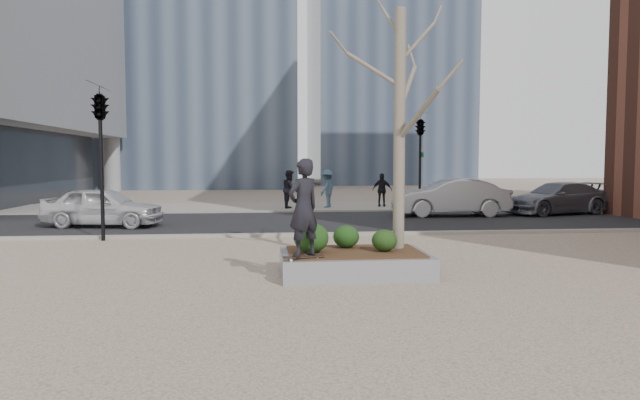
{
  "coord_description": "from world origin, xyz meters",
  "views": [
    {
      "loc": [
        -0.88,
        -11.48,
        2.35
      ],
      "look_at": [
        0.5,
        2.0,
        1.4
      ],
      "focal_mm": 32.0,
      "sensor_mm": 36.0,
      "label": 1
    }
  ],
  "objects": [
    {
      "name": "planter",
      "position": [
        1.0,
        0.0,
        0.23
      ],
      "size": [
        3.0,
        2.0,
        0.45
      ],
      "primitive_type": "cube",
      "color": "gray",
      "rests_on": "ground"
    },
    {
      "name": "car_third",
      "position": [
        11.83,
        11.93,
        0.71
      ],
      "size": [
        5.07,
        3.05,
        1.38
      ],
      "primitive_type": "imported",
      "rotation": [
        0.0,
        0.0,
        4.96
      ],
      "color": "slate",
      "rests_on": "street"
    },
    {
      "name": "shrub_left",
      "position": [
        0.1,
        -0.15,
        0.79
      ],
      "size": [
        0.71,
        0.71,
        0.6
      ],
      "primitive_type": "ellipsoid",
      "color": "#153A12",
      "rests_on": "planter_mulch"
    },
    {
      "name": "skateboarder",
      "position": [
        -0.1,
        -0.77,
        1.45
      ],
      "size": [
        0.81,
        0.75,
        1.86
      ],
      "primitive_type": "imported",
      "rotation": [
        0.0,
        0.0,
        3.74
      ],
      "color": "black",
      "rests_on": "skateboard"
    },
    {
      "name": "car_silver",
      "position": [
        6.97,
        11.59,
        0.8
      ],
      "size": [
        4.81,
        1.86,
        1.56
      ],
      "primitive_type": "imported",
      "rotation": [
        0.0,
        0.0,
        4.67
      ],
      "color": "#9D9EA4",
      "rests_on": "street"
    },
    {
      "name": "planter_mulch",
      "position": [
        1.0,
        0.0,
        0.47
      ],
      "size": [
        2.7,
        1.7,
        0.04
      ],
      "primitive_type": "cube",
      "color": "#382314",
      "rests_on": "planter"
    },
    {
      "name": "traffic_light_near",
      "position": [
        -5.5,
        5.6,
        2.25
      ],
      "size": [
        0.6,
        2.48,
        4.5
      ],
      "primitive_type": null,
      "color": "black",
      "rests_on": "ground"
    },
    {
      "name": "ground",
      "position": [
        0.0,
        0.0,
        0.0
      ],
      "size": [
        120.0,
        120.0,
        0.0
      ],
      "primitive_type": "plane",
      "color": "tan",
      "rests_on": "ground"
    },
    {
      "name": "traffic_light_far",
      "position": [
        6.5,
        14.6,
        2.25
      ],
      "size": [
        0.6,
        2.48,
        4.5
      ],
      "primitive_type": null,
      "color": "black",
      "rests_on": "ground"
    },
    {
      "name": "sycamore_tree",
      "position": [
        2.0,
        0.3,
        3.79
      ],
      "size": [
        2.8,
        2.8,
        6.6
      ],
      "primitive_type": null,
      "color": "gray",
      "rests_on": "planter_mulch"
    },
    {
      "name": "street",
      "position": [
        0.0,
        10.0,
        0.01
      ],
      "size": [
        60.0,
        8.0,
        0.02
      ],
      "primitive_type": "cube",
      "color": "black",
      "rests_on": "ground"
    },
    {
      "name": "police_car",
      "position": [
        -6.43,
        9.11,
        0.72
      ],
      "size": [
        4.32,
        2.33,
        1.39
      ],
      "primitive_type": "imported",
      "rotation": [
        0.0,
        0.0,
        1.4
      ],
      "color": "silver",
      "rests_on": "street"
    },
    {
      "name": "far_sidewalk",
      "position": [
        0.0,
        17.0,
        0.01
      ],
      "size": [
        60.0,
        6.0,
        0.02
      ],
      "primitive_type": "cube",
      "color": "gray",
      "rests_on": "ground"
    },
    {
      "name": "pedestrian_b",
      "position": [
        2.32,
        16.35,
        0.96
      ],
      "size": [
        1.21,
        1.39,
        1.87
      ],
      "primitive_type": "imported",
      "rotation": [
        0.0,
        0.0,
        4.19
      ],
      "color": "#3B566A",
      "rests_on": "far_sidewalk"
    },
    {
      "name": "pedestrian_a",
      "position": [
        0.48,
        16.13,
        0.95
      ],
      "size": [
        0.78,
        0.96,
        1.84
      ],
      "primitive_type": "imported",
      "rotation": [
        0.0,
        0.0,
        1.48
      ],
      "color": "black",
      "rests_on": "far_sidewalk"
    },
    {
      "name": "skateboard",
      "position": [
        -0.1,
        -0.77,
        0.49
      ],
      "size": [
        0.8,
        0.33,
        0.08
      ],
      "primitive_type": null,
      "rotation": [
        0.0,
        0.0,
        0.17
      ],
      "color": "black",
      "rests_on": "planter"
    },
    {
      "name": "shrub_right",
      "position": [
        1.6,
        -0.13,
        0.71
      ],
      "size": [
        0.52,
        0.52,
        0.44
      ],
      "primitive_type": "ellipsoid",
      "color": "black",
      "rests_on": "planter_mulch"
    },
    {
      "name": "shrub_middle",
      "position": [
        0.9,
        0.42,
        0.73
      ],
      "size": [
        0.56,
        0.56,
        0.48
      ],
      "primitive_type": "ellipsoid",
      "color": "#193E13",
      "rests_on": "planter_mulch"
    },
    {
      "name": "pedestrian_c",
      "position": [
        5.14,
        16.6,
        0.86
      ],
      "size": [
        1.05,
        0.67,
        1.67
      ],
      "primitive_type": "imported",
      "rotation": [
        0.0,
        0.0,
        2.85
      ],
      "color": "black",
      "rests_on": "far_sidewalk"
    }
  ]
}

